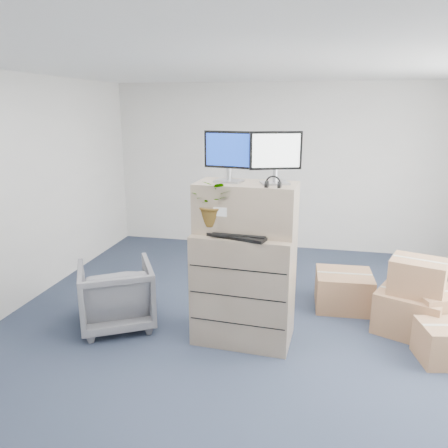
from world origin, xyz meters
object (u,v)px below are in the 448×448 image
Objects in this scene: keyboard at (239,235)px; potted_plant at (214,209)px; office_chair at (116,292)px; monitor_right at (276,155)px; monitor_left at (229,154)px; water_bottle at (251,218)px; filing_cabinet_lower at (244,287)px.

keyboard is 0.36m from potted_plant.
monitor_right is at bearing 153.39° from office_chair.
monitor_left is 0.63× the size of office_chair.
monitor_left is 1.87× the size of water_bottle.
monitor_right reaches higher than monitor_left.
water_bottle is at bearing 154.48° from office_chair.
filing_cabinet_lower is 2.32× the size of monitor_right.
monitor_right reaches higher than filing_cabinet_lower.
monitor_right reaches higher than water_bottle.
potted_plant is (-0.58, -0.14, -0.53)m from monitor_right.
monitor_right reaches higher than keyboard.
keyboard is 1.62m from office_chair.
monitor_right reaches higher than potted_plant.
filing_cabinet_lower is 0.73m from water_bottle.
monitor_right is 0.69m from water_bottle.
monitor_left reaches higher than water_bottle.
monitor_left reaches higher than office_chair.
water_bottle is 0.40m from potted_plant.
monitor_right is (0.28, 0.05, 1.37)m from filing_cabinet_lower.
filing_cabinet_lower is 1.99× the size of keyboard.
office_chair is (-1.44, -0.03, -0.18)m from filing_cabinet_lower.
monitor_left is at bearing 141.36° from keyboard.
monitor_left is 0.86× the size of keyboard.
water_bottle reaches higher than office_chair.
monitor_left reaches higher than filing_cabinet_lower.
keyboard is at bearing -14.59° from potted_plant.
office_chair is at bearing 163.07° from monitor_right.
potted_plant is (-0.34, -0.15, 0.12)m from water_bottle.
monitor_left is 2.00m from office_chair.
water_bottle is 0.34× the size of office_chair.
office_chair is (-1.26, -0.09, -1.55)m from monitor_left.
keyboard reaches higher than filing_cabinet_lower.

